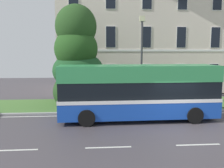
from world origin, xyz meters
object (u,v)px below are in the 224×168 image
evergreen_tree (78,65)px  street_lamp_post (142,56)px  single_decker_bus (138,91)px  litter_bin (198,98)px  georgian_townhouse (153,25)px

evergreen_tree → street_lamp_post: (4.60, -2.12, 0.72)m
evergreen_tree → single_decker_bus: bearing=-49.7°
street_lamp_post → litter_bin: (4.30, 0.25, -3.11)m
street_lamp_post → litter_bin: street_lamp_post is taller
georgian_townhouse → litter_bin: georgian_townhouse is taller
evergreen_tree → street_lamp_post: evergreen_tree is taller
single_decker_bus → street_lamp_post: 3.34m
georgian_townhouse → street_lamp_post: (-3.23, -10.02, -3.26)m
street_lamp_post → litter_bin: 5.31m
georgian_townhouse → litter_bin: (1.07, -9.76, -6.37)m
georgian_townhouse → litter_bin: bearing=-83.7°
street_lamp_post → litter_bin: bearing=3.3°
georgian_townhouse → single_decker_bus: bearing=-107.3°
single_decker_bus → litter_bin: bearing=28.2°
georgian_townhouse → street_lamp_post: georgian_townhouse is taller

